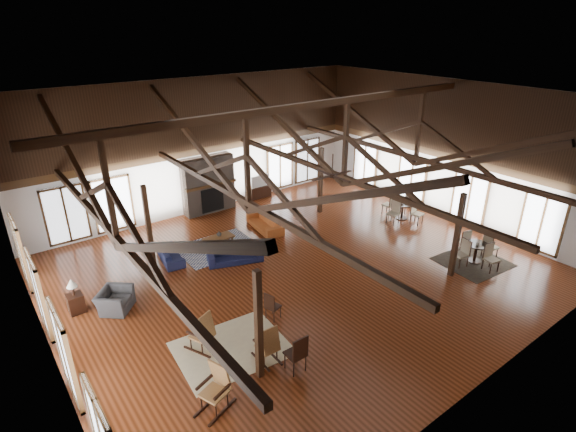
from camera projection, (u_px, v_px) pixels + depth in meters
floor at (299, 269)px, 16.05m from camera, size 16.00×16.00×0.00m
ceiling at (301, 98)px, 13.63m from camera, size 16.00×14.00×0.02m
wall_back at (202, 146)px, 19.95m from camera, size 16.00×0.02×6.00m
wall_front at (500, 282)px, 9.73m from camera, size 16.00×0.02×6.00m
wall_left at (30, 264)px, 10.44m from camera, size 0.02×14.00×6.00m
wall_right at (446, 151)px, 19.25m from camera, size 0.02×14.00×6.00m
roof_truss at (300, 161)px, 14.43m from camera, size 15.60×14.07×3.14m
post_grid at (299, 231)px, 15.44m from camera, size 8.16×7.16×3.05m
fireplace at (208, 185)px, 20.40m from camera, size 2.50×0.69×2.60m
ceiling_fan at (332, 174)px, 14.09m from camera, size 1.60×1.60×0.75m
sofa_navy_front at (235, 254)px, 16.47m from camera, size 2.15×1.42×0.59m
sofa_navy_left at (170, 254)px, 16.56m from camera, size 1.79×0.92×0.50m
sofa_orange at (265, 222)px, 19.00m from camera, size 2.16×1.08×0.61m
coffee_table at (219, 238)px, 17.43m from camera, size 1.19×0.63×0.45m
vase at (219, 234)px, 17.46m from camera, size 0.24×0.24×0.20m
armchair at (115, 300)px, 13.72m from camera, size 1.34×1.35×0.66m
side_table_lamp at (75, 300)px, 13.57m from camera, size 0.45×0.45×1.15m
rocking_chair_a at (204, 333)px, 11.94m from camera, size 0.80×1.01×1.16m
rocking_chair_b at (269, 346)px, 11.53m from camera, size 0.49×0.86×1.10m
rocking_chair_c at (217, 387)px, 10.18m from camera, size 1.05×0.79×1.21m
side_chair_a at (271, 305)px, 13.17m from camera, size 0.47×0.47×0.91m
side_chair_b at (298, 352)px, 11.15m from camera, size 0.47×0.47×1.10m
cafe_table_near at (476, 249)px, 16.38m from camera, size 1.96×1.96×1.00m
cafe_table_far at (403, 208)px, 19.91m from camera, size 1.99×1.99×1.02m
cup_near at (477, 244)px, 16.19m from camera, size 0.13×0.13×0.09m
cup_far at (402, 203)px, 19.71m from camera, size 0.13×0.13×0.09m
tv_console at (260, 192)px, 22.42m from camera, size 1.16×0.44×0.58m
television at (259, 181)px, 22.18m from camera, size 1.02×0.14×0.59m
rug_tan at (232, 348)px, 12.20m from camera, size 3.11×2.54×0.01m
rug_navy at (218, 247)px, 17.57m from camera, size 2.97×2.25×0.01m
rug_dark at (473, 262)px, 16.52m from camera, size 2.49×2.30×0.01m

